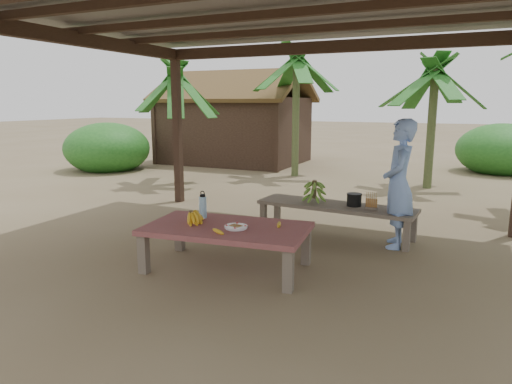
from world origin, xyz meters
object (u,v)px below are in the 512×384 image
at_px(ripe_banana_bunch, 191,217).
at_px(woman, 399,184).
at_px(water_flask, 203,206).
at_px(plate, 236,227).
at_px(cooking_pot, 354,200).
at_px(work_table, 227,232).
at_px(bench, 335,208).

bearing_deg(ripe_banana_bunch, woman, 39.98).
relative_size(ripe_banana_bunch, water_flask, 0.80).
bearing_deg(ripe_banana_bunch, water_flask, 92.45).
xyz_separation_m(plate, cooking_pot, (0.88, 1.87, 0.02)).
xyz_separation_m(ripe_banana_bunch, woman, (2.04, 1.71, 0.25)).
xyz_separation_m(water_flask, woman, (2.05, 1.43, 0.19)).
distance_m(work_table, woman, 2.34).
bearing_deg(cooking_pot, woman, -16.18).
height_order(ripe_banana_bunch, woman, woman).
relative_size(ripe_banana_bunch, cooking_pot, 1.34).
relative_size(work_table, plate, 7.46).
height_order(plate, water_flask, water_flask).
distance_m(bench, ripe_banana_bunch, 2.23).
xyz_separation_m(work_table, bench, (0.77, 1.80, -0.04)).
xyz_separation_m(bench, woman, (0.85, -0.16, 0.44)).
bearing_deg(cooking_pot, work_table, -119.42).
distance_m(work_table, ripe_banana_bunch, 0.45).
bearing_deg(plate, woman, 48.89).
height_order(bench, woman, woman).
bearing_deg(woman, bench, -109.72).
distance_m(ripe_banana_bunch, woman, 2.68).
xyz_separation_m(bench, cooking_pot, (0.25, 0.01, 0.14)).
xyz_separation_m(work_table, woman, (1.62, 1.64, 0.40)).
height_order(work_table, cooking_pot, cooking_pot).
relative_size(water_flask, woman, 0.20).
xyz_separation_m(work_table, plate, (0.14, -0.05, 0.08)).
xyz_separation_m(ripe_banana_bunch, cooking_pot, (1.44, 1.89, -0.05)).
bearing_deg(cooking_pot, water_flask, -132.22).
distance_m(plate, woman, 2.27).
bearing_deg(work_table, bench, 60.60).
xyz_separation_m(work_table, ripe_banana_bunch, (-0.42, -0.07, 0.15)).
bearing_deg(woman, plate, -50.22).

